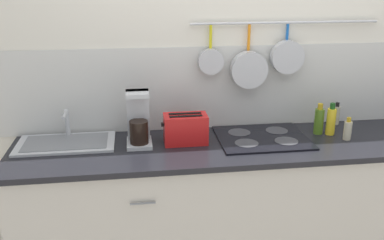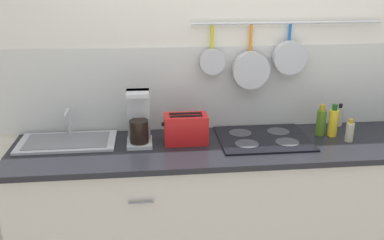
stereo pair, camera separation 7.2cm
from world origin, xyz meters
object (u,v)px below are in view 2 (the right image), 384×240
(coffee_maker, at_px, (139,122))
(bottle_vinegar, at_px, (321,122))
(bottle_sesame_oil, at_px, (339,116))
(toaster, at_px, (186,129))
(bottle_olive_oil, at_px, (333,122))
(bottle_dish_soap, at_px, (350,132))

(coffee_maker, relative_size, bottle_vinegar, 1.64)
(coffee_maker, relative_size, bottle_sesame_oil, 2.14)
(toaster, xyz_separation_m, bottle_olive_oil, (0.95, 0.02, 0.00))
(bottle_olive_oil, bearing_deg, toaster, -178.97)
(coffee_maker, bearing_deg, bottle_sesame_oil, 7.26)
(toaster, relative_size, bottle_sesame_oil, 1.81)
(bottle_olive_oil, distance_m, bottle_dish_soap, 0.12)
(toaster, height_order, bottle_vinegar, bottle_vinegar)
(bottle_vinegar, height_order, bottle_sesame_oil, bottle_vinegar)
(coffee_maker, relative_size, bottle_olive_oil, 1.58)
(coffee_maker, xyz_separation_m, bottle_olive_oil, (1.23, -0.01, -0.05))
(coffee_maker, bearing_deg, bottle_olive_oil, -0.29)
(coffee_maker, xyz_separation_m, bottle_dish_soap, (1.30, -0.11, -0.07))
(bottle_dish_soap, height_order, bottle_sesame_oil, bottle_sesame_oil)
(toaster, xyz_separation_m, bottle_sesame_oil, (1.07, 0.20, -0.02))
(coffee_maker, relative_size, toaster, 1.18)
(bottle_vinegar, bearing_deg, bottle_sesame_oil, 38.43)
(bottle_dish_soap, bearing_deg, bottle_olive_oil, 122.87)
(toaster, xyz_separation_m, bottle_dish_soap, (1.01, -0.08, -0.03))
(bottle_sesame_oil, bearing_deg, bottle_olive_oil, -124.89)
(coffee_maker, distance_m, bottle_sesame_oil, 1.37)
(bottle_vinegar, relative_size, bottle_olive_oil, 0.97)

